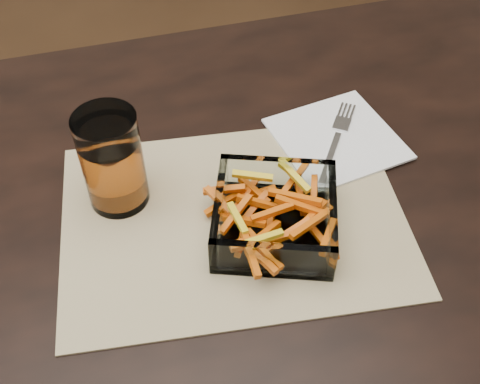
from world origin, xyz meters
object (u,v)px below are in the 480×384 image
tumbler (113,163)px  fork (337,138)px  glass_bowl (274,218)px  dining_table (160,274)px

tumbler → fork: bearing=4.6°
glass_bowl → fork: (0.14, 0.14, -0.02)m
dining_table → glass_bowl: bearing=-13.0°
tumbler → fork: 0.33m
glass_bowl → fork: bearing=43.9°
glass_bowl → dining_table: bearing=167.0°
dining_table → glass_bowl: size_ratio=8.28×
dining_table → fork: fork is taller
glass_bowl → tumbler: tumbler is taller
tumbler → fork: (0.33, 0.03, -0.06)m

